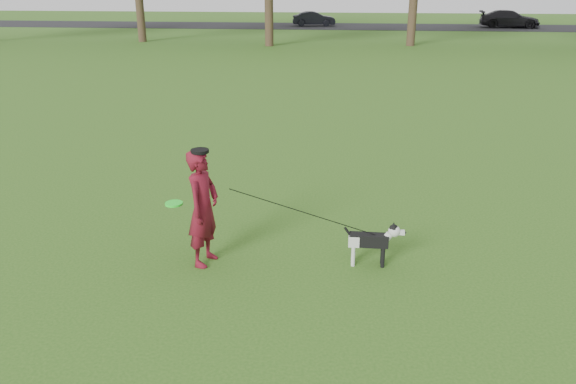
# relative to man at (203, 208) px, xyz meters

# --- Properties ---
(ground) EXTENTS (120.00, 120.00, 0.00)m
(ground) POSITION_rel_man_xyz_m (1.24, 0.44, -0.79)
(ground) COLOR #285116
(ground) RESTS_ON ground
(road) EXTENTS (120.00, 7.00, 0.02)m
(road) POSITION_rel_man_xyz_m (1.24, 40.44, -0.78)
(road) COLOR black
(road) RESTS_ON ground
(man) EXTENTS (0.50, 0.64, 1.57)m
(man) POSITION_rel_man_xyz_m (0.00, 0.00, 0.00)
(man) COLOR #5D0D1C
(man) RESTS_ON ground
(dog) EXTENTS (0.81, 0.16, 0.62)m
(dog) POSITION_rel_man_xyz_m (2.23, 0.16, -0.41)
(dog) COLOR black
(dog) RESTS_ON ground
(car_mid) EXTENTS (3.54, 1.64, 1.12)m
(car_mid) POSITION_rel_man_xyz_m (-1.17, 40.44, -0.21)
(car_mid) COLOR black
(car_mid) RESTS_ON road
(car_right) EXTENTS (4.65, 2.28, 1.30)m
(car_right) POSITION_rel_man_xyz_m (14.04, 40.44, -0.12)
(car_right) COLOR black
(car_right) RESTS_ON road
(man_held_items) EXTENTS (2.83, 0.33, 1.17)m
(man_held_items) POSITION_rel_man_xyz_m (1.34, 0.05, -0.03)
(man_held_items) COLOR #20FF29
(man_held_items) RESTS_ON ground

